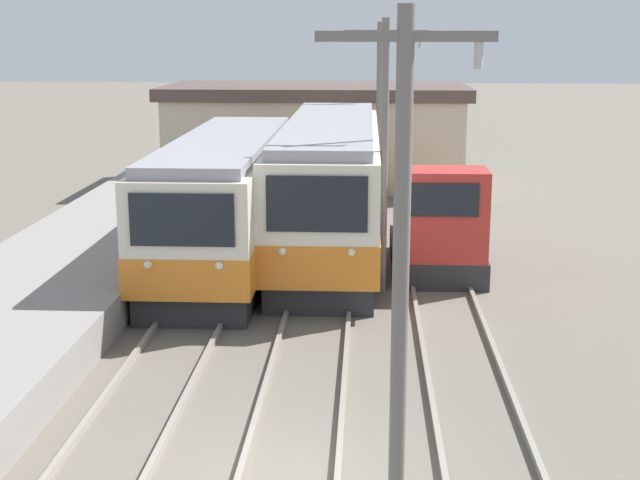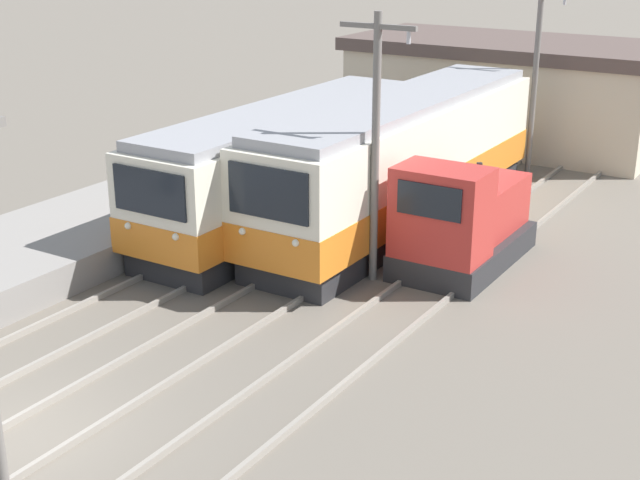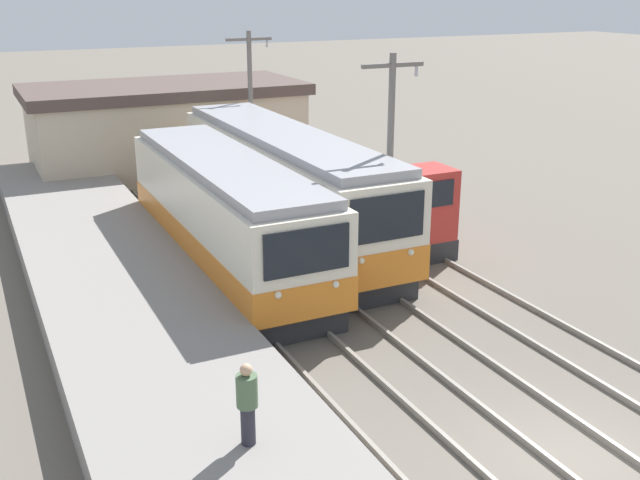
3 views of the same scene
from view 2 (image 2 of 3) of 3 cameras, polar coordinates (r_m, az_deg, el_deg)
The scene contains 8 objects.
ground_plane at distance 16.99m, azimuth -18.84°, elevation -12.15°, with size 200.00×200.00×0.00m, color #665E54.
track_center at distance 16.82m, azimuth -18.42°, elevation -12.18°, with size 1.54×60.00×0.14m.
commuter_train_left at distance 26.53m, azimuth -2.07°, elevation 4.47°, with size 2.84×12.04×3.57m.
commuter_train_center at distance 26.73m, azimuth 5.23°, elevation 4.75°, with size 2.84×13.88×3.83m.
shunting_locomotive at distance 23.62m, azimuth 9.04°, elevation 1.10°, with size 2.40×4.70×3.00m.
catenary_mast_mid at distance 21.76m, azimuth 3.60°, elevation 6.45°, with size 2.00×0.20×6.70m.
catenary_mast_far at distance 32.22m, azimuth 13.63°, elevation 10.33°, with size 2.00×0.20×6.70m.
station_building at distance 37.49m, azimuth 11.91°, elevation 9.32°, with size 12.60×6.30×4.17m.
Camera 2 is at (11.73, -8.68, 8.72)m, focal length 50.00 mm.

